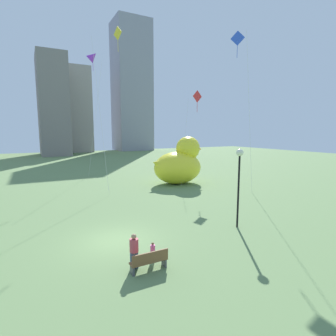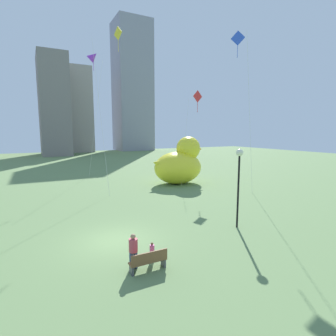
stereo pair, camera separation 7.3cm
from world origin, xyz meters
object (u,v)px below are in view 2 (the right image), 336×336
(kite_red, at_px, (197,100))
(kite_yellow, at_px, (116,42))
(park_bench, at_px, (149,260))
(giant_inflatable_duck, at_px, (180,164))
(kite_blue, at_px, (239,47))
(kite_purple, at_px, (93,57))
(person_child, at_px, (152,251))
(person_adult, at_px, (133,249))
(lamppost, at_px, (239,170))

(kite_red, relative_size, kite_yellow, 0.65)
(park_bench, relative_size, kite_red, 0.16)
(giant_inflatable_duck, xyz_separation_m, kite_red, (1.29, -1.34, 7.00))
(kite_blue, bearing_deg, kite_yellow, 144.59)
(kite_purple, bearing_deg, person_child, -96.83)
(kite_red, distance_m, kite_blue, 6.84)
(person_child, xyz_separation_m, kite_blue, (12.59, 8.75, 12.99))
(kite_purple, distance_m, kite_blue, 17.96)
(person_adult, bearing_deg, kite_yellow, 74.91)
(lamppost, relative_size, kite_purple, 0.31)
(person_child, height_order, lamppost, lamppost)
(park_bench, relative_size, kite_yellow, 0.10)
(giant_inflatable_duck, bearing_deg, person_adult, -125.95)
(person_adult, xyz_separation_m, kite_blue, (13.57, 8.97, 12.63))
(giant_inflatable_duck, height_order, lamppost, giant_inflatable_duck)
(kite_red, bearing_deg, park_bench, -129.34)
(person_child, distance_m, lamppost, 7.35)
(park_bench, bearing_deg, lamppost, 18.07)
(kite_blue, bearing_deg, person_child, -145.20)
(lamppost, height_order, kite_purple, kite_purple)
(lamppost, relative_size, kite_yellow, 0.31)
(person_adult, relative_size, kite_yellow, 0.10)
(kite_purple, bearing_deg, person_adult, -99.07)
(giant_inflatable_duck, height_order, kite_blue, kite_blue)
(lamppost, distance_m, kite_yellow, 17.84)
(giant_inflatable_duck, bearing_deg, lamppost, -105.58)
(person_child, xyz_separation_m, kite_red, (11.63, 14.06, 8.79))
(park_bench, height_order, person_adult, person_adult)
(person_adult, xyz_separation_m, kite_purple, (3.83, 23.97, 14.13))
(giant_inflatable_duck, distance_m, kite_purple, 16.95)
(giant_inflatable_duck, bearing_deg, kite_red, -46.15)
(park_bench, height_order, giant_inflatable_duck, giant_inflatable_duck)
(lamppost, xyz_separation_m, kite_purple, (-3.64, 22.21, 11.38))
(park_bench, xyz_separation_m, kite_purple, (3.33, 24.48, 14.52))
(person_adult, relative_size, kite_purple, 0.10)
(park_bench, height_order, kite_red, kite_red)
(giant_inflatable_duck, distance_m, kite_blue, 13.22)
(park_bench, distance_m, kite_yellow, 21.60)
(giant_inflatable_duck, distance_m, kite_yellow, 14.01)
(park_bench, distance_m, giant_inflatable_duck, 19.51)
(person_adult, bearing_deg, kite_red, 48.54)
(lamppost, bearing_deg, kite_purple, 99.30)
(person_adult, relative_size, kite_red, 0.15)
(park_bench, height_order, person_child, person_child)
(person_child, xyz_separation_m, kite_purple, (2.85, 23.76, 14.49))
(park_bench, bearing_deg, person_adult, 134.33)
(person_child, distance_m, kite_yellow, 20.97)
(kite_blue, bearing_deg, kite_purple, 123.00)
(person_adult, distance_m, kite_red, 20.83)
(person_adult, distance_m, giant_inflatable_duck, 19.34)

